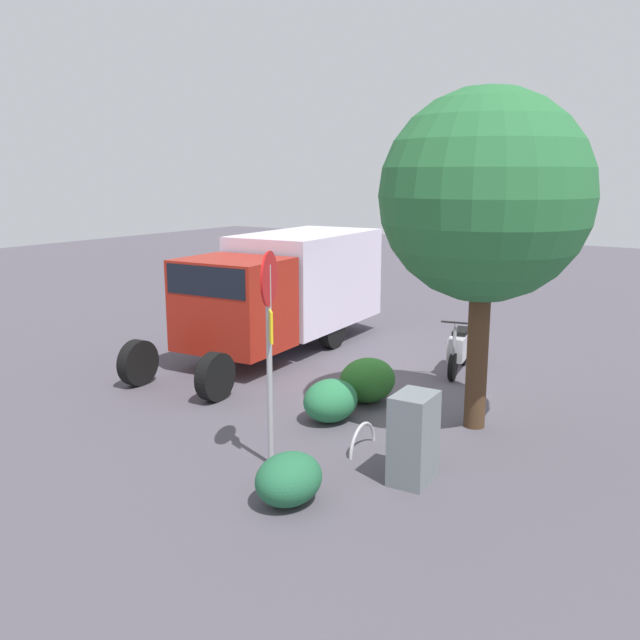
{
  "coord_description": "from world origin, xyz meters",
  "views": [
    {
      "loc": [
        11.11,
        5.95,
        4.08
      ],
      "look_at": [
        1.13,
        -0.83,
        1.49
      ],
      "focal_mm": 38.54,
      "sensor_mm": 36.0,
      "label": 1
    }
  ],
  "objects_px": {
    "box_truck_near": "(284,285)",
    "stop_sign": "(269,325)",
    "motorcycle": "(460,348)",
    "utility_cabinet": "(414,438)",
    "street_tree": "(485,197)",
    "bike_rack_hoop": "(362,450)"
  },
  "relations": [
    {
      "from": "stop_sign",
      "to": "box_truck_near",
      "type": "bearing_deg",
      "value": -144.55
    },
    {
      "from": "utility_cabinet",
      "to": "bike_rack_hoop",
      "type": "height_order",
      "value": "utility_cabinet"
    },
    {
      "from": "motorcycle",
      "to": "street_tree",
      "type": "height_order",
      "value": "street_tree"
    },
    {
      "from": "utility_cabinet",
      "to": "motorcycle",
      "type": "bearing_deg",
      "value": -163.43
    },
    {
      "from": "stop_sign",
      "to": "bike_rack_hoop",
      "type": "height_order",
      "value": "stop_sign"
    },
    {
      "from": "box_truck_near",
      "to": "utility_cabinet",
      "type": "bearing_deg",
      "value": 46.05
    },
    {
      "from": "bike_rack_hoop",
      "to": "motorcycle",
      "type": "bearing_deg",
      "value": -174.52
    },
    {
      "from": "motorcycle",
      "to": "utility_cabinet",
      "type": "height_order",
      "value": "utility_cabinet"
    },
    {
      "from": "box_truck_near",
      "to": "utility_cabinet",
      "type": "height_order",
      "value": "box_truck_near"
    },
    {
      "from": "motorcycle",
      "to": "utility_cabinet",
      "type": "xyz_separation_m",
      "value": [
        5.25,
        1.56,
        0.1
      ]
    },
    {
      "from": "stop_sign",
      "to": "bike_rack_hoop",
      "type": "relative_size",
      "value": 3.6
    },
    {
      "from": "motorcycle",
      "to": "box_truck_near",
      "type": "bearing_deg",
      "value": -95.19
    },
    {
      "from": "stop_sign",
      "to": "utility_cabinet",
      "type": "height_order",
      "value": "stop_sign"
    },
    {
      "from": "stop_sign",
      "to": "street_tree",
      "type": "relative_size",
      "value": 0.57
    },
    {
      "from": "box_truck_near",
      "to": "stop_sign",
      "type": "xyz_separation_m",
      "value": [
        5.38,
        3.83,
        0.52
      ]
    },
    {
      "from": "box_truck_near",
      "to": "motorcycle",
      "type": "height_order",
      "value": "box_truck_near"
    },
    {
      "from": "stop_sign",
      "to": "bike_rack_hoop",
      "type": "xyz_separation_m",
      "value": [
        -1.18,
        0.81,
        -2.04
      ]
    },
    {
      "from": "street_tree",
      "to": "utility_cabinet",
      "type": "relative_size",
      "value": 4.36
    },
    {
      "from": "box_truck_near",
      "to": "stop_sign",
      "type": "relative_size",
      "value": 2.41
    },
    {
      "from": "motorcycle",
      "to": "utility_cabinet",
      "type": "relative_size",
      "value": 1.45
    },
    {
      "from": "utility_cabinet",
      "to": "bike_rack_hoop",
      "type": "relative_size",
      "value": 1.45
    },
    {
      "from": "box_truck_near",
      "to": "bike_rack_hoop",
      "type": "bearing_deg",
      "value": 43.46
    }
  ]
}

